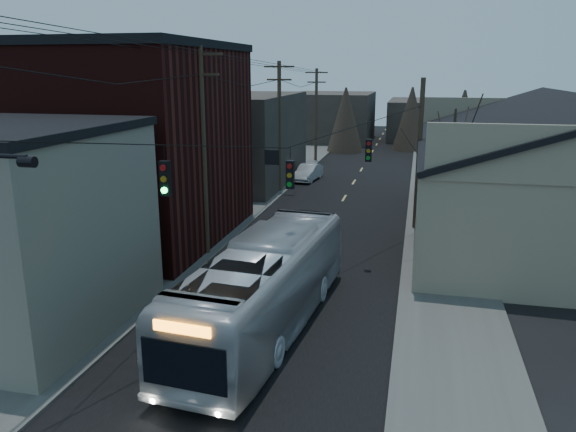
# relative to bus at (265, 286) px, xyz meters

# --- Properties ---
(road_surface) EXTENTS (9.00, 110.00, 0.02)m
(road_surface) POSITION_rel_bus_xyz_m (-0.00, 19.38, -1.62)
(road_surface) COLOR black
(road_surface) RESTS_ON ground
(sidewalk_left) EXTENTS (4.00, 110.00, 0.12)m
(sidewalk_left) POSITION_rel_bus_xyz_m (-6.50, 19.38, -1.57)
(sidewalk_left) COLOR #474744
(sidewalk_left) RESTS_ON ground
(sidewalk_right) EXTENTS (4.00, 110.00, 0.12)m
(sidewalk_right) POSITION_rel_bus_xyz_m (6.50, 19.38, -1.57)
(sidewalk_right) COLOR #474744
(sidewalk_right) RESTS_ON ground
(building_clapboard) EXTENTS (8.00, 8.00, 7.00)m
(building_clapboard) POSITION_rel_bus_xyz_m (-9.00, -1.62, 1.87)
(building_clapboard) COLOR slate
(building_clapboard) RESTS_ON ground
(building_brick) EXTENTS (10.00, 12.00, 10.00)m
(building_brick) POSITION_rel_bus_xyz_m (-10.00, 9.38, 3.37)
(building_brick) COLOR black
(building_brick) RESTS_ON ground
(building_left_far) EXTENTS (9.00, 14.00, 7.00)m
(building_left_far) POSITION_rel_bus_xyz_m (-9.50, 25.38, 1.87)
(building_left_far) COLOR #322C28
(building_left_far) RESTS_ON ground
(warehouse) EXTENTS (16.16, 20.60, 7.73)m
(warehouse) POSITION_rel_bus_xyz_m (13.00, 14.38, 1.06)
(warehouse) COLOR gray
(warehouse) RESTS_ON ground
(building_far_left) EXTENTS (10.00, 12.00, 6.00)m
(building_far_left) POSITION_rel_bus_xyz_m (-6.00, 54.38, 1.37)
(building_far_left) COLOR #322C28
(building_far_left) RESTS_ON ground
(building_far_right) EXTENTS (12.00, 14.00, 5.00)m
(building_far_right) POSITION_rel_bus_xyz_m (7.00, 59.38, 0.87)
(building_far_right) COLOR #322C28
(building_far_right) RESTS_ON ground
(bare_tree) EXTENTS (0.40, 0.40, 7.20)m
(bare_tree) POSITION_rel_bus_xyz_m (6.50, 9.38, 1.97)
(bare_tree) COLOR black
(bare_tree) RESTS_ON ground
(utility_lines) EXTENTS (11.24, 45.28, 10.50)m
(utility_lines) POSITION_rel_bus_xyz_m (-3.12, 13.52, 3.32)
(utility_lines) COLOR #382B1E
(utility_lines) RESTS_ON ground
(bus) EXTENTS (3.81, 11.93, 3.27)m
(bus) POSITION_rel_bus_xyz_m (0.00, 0.00, 0.00)
(bus) COLOR #ACB1B8
(bus) RESTS_ON ground
(parked_car) EXTENTS (1.91, 4.21, 1.34)m
(parked_car) POSITION_rel_bus_xyz_m (-3.79, 27.20, -0.96)
(parked_car) COLOR #AFB3B7
(parked_car) RESTS_ON ground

